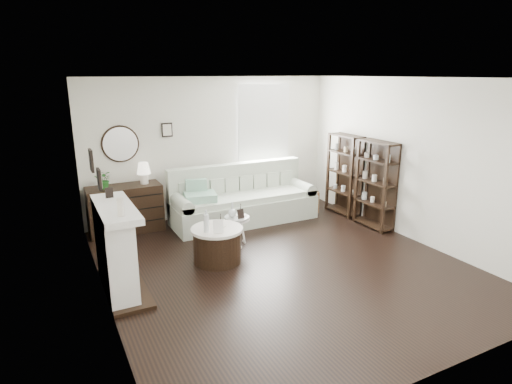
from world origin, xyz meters
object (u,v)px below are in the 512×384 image
sofa (242,202)px  pedestal_table (237,219)px  dresser (125,209)px  drum_table (217,245)px

sofa → pedestal_table: (-0.63, -1.11, 0.11)m
sofa → dresser: size_ratio=2.17×
sofa → drum_table: sofa is taller
sofa → pedestal_table: size_ratio=5.46×
sofa → drum_table: size_ratio=3.55×
drum_table → dresser: bearing=116.7°
sofa → pedestal_table: sofa is taller
dresser → drum_table: bearing=-63.3°
sofa → drum_table: 1.93m
pedestal_table → drum_table: bearing=-140.4°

